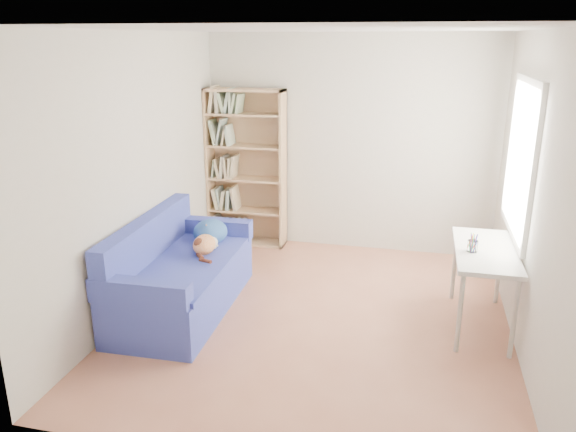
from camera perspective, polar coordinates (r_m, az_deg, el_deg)
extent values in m
plane|color=#A05F48|center=(5.41, 2.96, -10.30)|extent=(4.00, 4.00, 0.00)
cube|color=silver|center=(6.87, 6.23, 7.21)|extent=(3.50, 0.04, 2.60)
cube|color=silver|center=(3.09, -3.55, -5.91)|extent=(3.50, 0.04, 2.60)
cube|color=silver|center=(5.51, -15.06, 4.11)|extent=(0.04, 4.00, 2.60)
cube|color=silver|center=(4.94, 23.58, 1.72)|extent=(0.04, 4.00, 2.60)
cube|color=white|center=(4.78, 3.48, 18.44)|extent=(3.50, 4.00, 0.04)
cube|color=white|center=(5.48, 22.79, 5.41)|extent=(0.01, 1.20, 1.30)
cube|color=navy|center=(5.57, -10.56, -7.10)|extent=(0.90, 1.84, 0.46)
cube|color=navy|center=(5.55, -14.13, -2.42)|extent=(0.20, 1.83, 0.45)
cube|color=navy|center=(6.16, -7.65, -1.21)|extent=(0.86, 0.18, 0.20)
cube|color=navy|center=(4.76, -14.80, -7.48)|extent=(0.86, 0.18, 0.20)
cube|color=navy|center=(5.46, -10.51, -4.76)|extent=(0.88, 1.70, 0.05)
ellipsoid|color=#2F5898|center=(5.94, -7.89, -1.61)|extent=(0.35, 0.39, 0.26)
ellipsoid|color=#B54914|center=(5.61, -8.50, -2.88)|extent=(0.33, 0.45, 0.16)
ellipsoid|color=silver|center=(5.70, -7.52, -2.72)|extent=(0.17, 0.20, 0.10)
ellipsoid|color=#3A1910|center=(5.56, -8.98, -2.65)|extent=(0.18, 0.23, 0.08)
sphere|color=#B54914|center=(5.84, -7.30, -1.57)|extent=(0.15, 0.15, 0.15)
cone|color=#B54914|center=(5.86, -7.39, -0.83)|extent=(0.07, 0.07, 0.07)
cone|color=#B54914|center=(5.80, -7.62, -1.03)|extent=(0.07, 0.07, 0.07)
cylinder|color=green|center=(5.79, -7.59, -1.98)|extent=(0.12, 0.07, 0.11)
cylinder|color=#3A1910|center=(5.43, -9.58, -4.03)|extent=(0.13, 0.15, 0.06)
cube|color=tan|center=(7.19, -7.88, 4.99)|extent=(0.03, 0.30, 1.95)
cube|color=tan|center=(6.91, -0.51, 4.63)|extent=(0.03, 0.30, 1.95)
cube|color=tan|center=(6.88, -4.45, 12.65)|extent=(0.98, 0.30, 0.03)
cube|color=tan|center=(7.31, -4.10, -2.55)|extent=(0.98, 0.30, 0.03)
cube|color=tan|center=(7.16, -3.92, 5.07)|extent=(0.98, 0.02, 1.95)
cube|color=white|center=(5.27, 19.44, -3.38)|extent=(0.53, 1.15, 0.04)
cylinder|color=silver|center=(5.92, 20.66, -5.13)|extent=(0.04, 0.04, 0.71)
cylinder|color=silver|center=(4.97, 22.00, -9.70)|extent=(0.04, 0.04, 0.71)
cylinder|color=silver|center=(5.87, 16.55, -4.88)|extent=(0.04, 0.04, 0.71)
cylinder|color=silver|center=(4.92, 17.05, -9.45)|extent=(0.04, 0.04, 0.71)
cylinder|color=white|center=(5.15, 18.23, -2.93)|extent=(0.09, 0.09, 0.10)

